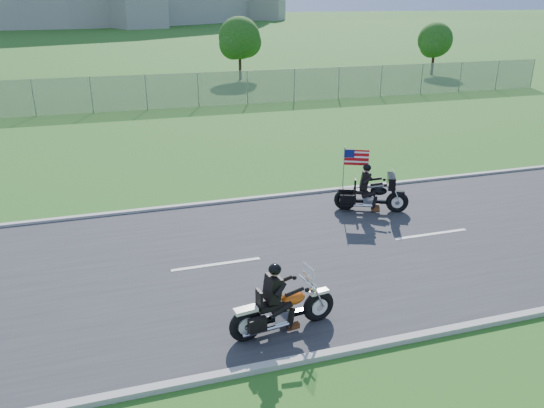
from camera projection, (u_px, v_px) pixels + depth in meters
name	position (u px, v px, depth m)	size (l,w,h in m)	color
ground	(294.00, 255.00, 13.49)	(420.00, 420.00, 0.00)	#26531A
road	(294.00, 254.00, 13.48)	(120.00, 8.00, 0.04)	#28282B
curb_north	(252.00, 199.00, 17.08)	(120.00, 0.18, 0.12)	#9E9B93
curb_south	(365.00, 347.00, 9.87)	(120.00, 0.18, 0.12)	#9E9B93
fence	(91.00, 95.00, 29.56)	(60.00, 0.03, 2.00)	gray
tree_fence_near	(240.00, 40.00, 40.78)	(3.52, 3.28, 4.75)	#382316
tree_fence_far	(435.00, 42.00, 43.48)	(3.08, 2.87, 4.20)	#382316
motorcycle_lead	(282.00, 310.00, 10.25)	(2.26, 0.75, 1.52)	black
motorcycle_follow	(371.00, 196.00, 16.02)	(2.11, 1.20, 1.87)	black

